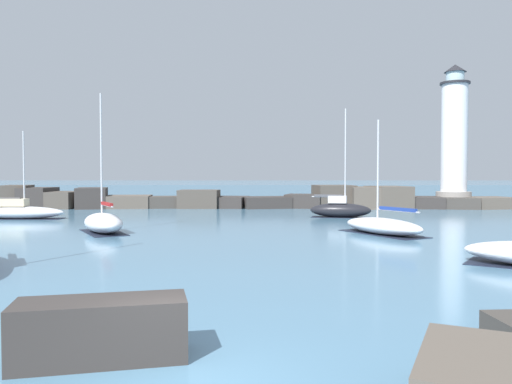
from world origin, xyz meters
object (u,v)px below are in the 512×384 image
object	(u,v)px
sailboat_moored_2	(383,226)
sailboat_moored_3	(340,209)
lighthouse	(454,144)
sailboat_moored_1	(17,212)
sailboat_moored_0	(103,222)

from	to	relation	value
sailboat_moored_2	sailboat_moored_3	bearing A→B (deg)	93.74
lighthouse	sailboat_moored_1	bearing A→B (deg)	-159.76
sailboat_moored_2	sailboat_moored_1	bearing A→B (deg)	159.93
sailboat_moored_3	sailboat_moored_1	bearing A→B (deg)	-176.49
sailboat_moored_2	sailboat_moored_3	distance (m)	12.19
sailboat_moored_3	sailboat_moored_0	bearing A→B (deg)	-146.08
lighthouse	sailboat_moored_0	distance (m)	42.22
sailboat_moored_2	sailboat_moored_3	world-z (taller)	sailboat_moored_3
sailboat_moored_0	sailboat_moored_2	bearing A→B (deg)	-1.73
sailboat_moored_1	sailboat_moored_3	distance (m)	27.88
sailboat_moored_1	sailboat_moored_2	xyz separation A→B (m)	(28.62, -10.46, -0.10)
lighthouse	sailboat_moored_0	xyz separation A→B (m)	(-32.71, -25.86, -6.62)
lighthouse	sailboat_moored_0	size ratio (longest dim) A/B	1.81
lighthouse	sailboat_moored_2	bearing A→B (deg)	-119.00
sailboat_moored_1	sailboat_moored_3	xyz separation A→B (m)	(27.83, 1.71, 0.12)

